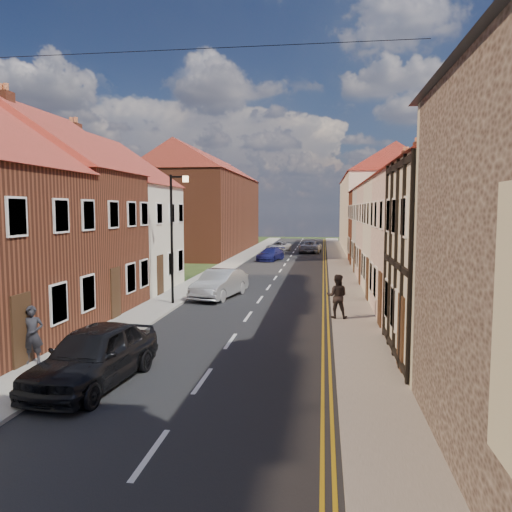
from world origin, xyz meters
name	(u,v)px	position (x,y,z in m)	size (l,w,h in m)	color
road	(275,278)	(0.00, 30.00, 0.01)	(7.00, 90.00, 0.02)	black
pavement_left	(210,276)	(-4.40, 30.00, 0.06)	(1.80, 90.00, 0.12)	#ADA79D
pavement_right	(343,279)	(4.40, 30.00, 0.06)	(1.80, 90.00, 0.12)	#ADA79D
cottage_r_white_near	(483,211)	(9.30, 18.10, 4.47)	(8.30, 6.00, 9.00)	#FFE0C9
cottage_r_cream_mid	(449,210)	(9.30, 23.50, 4.48)	(8.30, 5.20, 9.00)	beige
cottage_r_pink	(427,210)	(9.30, 28.90, 4.47)	(8.30, 6.00, 9.00)	#FFE0C9
cottage_r_white_far	(411,210)	(9.30, 34.30, 4.48)	(8.30, 5.20, 9.00)	#ACA8A2
cottage_r_cream_far	(400,210)	(9.30, 39.70, 4.47)	(8.30, 6.00, 9.00)	#5E2C1B
cottage_l_brick_mid	(39,209)	(-9.30, 18.05, 4.53)	(8.30, 5.70, 9.10)	#5E2C1B
cottage_l_pink	(98,212)	(-9.30, 23.85, 4.37)	(8.30, 6.30, 8.80)	beige
block_right_far	(379,203)	(9.30, 55.00, 5.29)	(8.30, 24.20, 10.50)	beige
block_left_far	(207,202)	(-9.30, 50.00, 5.29)	(8.30, 24.20, 10.50)	#5E2C1B
lamppost	(173,231)	(-3.81, 20.00, 3.54)	(0.88, 0.15, 6.00)	black
car_near	(94,355)	(-2.70, 9.37, 0.78)	(1.84, 4.58, 1.56)	black
car_mid	(220,284)	(-2.12, 22.33, 0.73)	(1.54, 4.41, 1.45)	#999CA0
car_far	(271,254)	(-1.50, 41.22, 0.57)	(1.59, 3.91, 1.13)	navy
car_distant	(278,246)	(-1.70, 51.25, 0.53)	(1.77, 3.84, 1.07)	#BABBC3
pedestrian_left	(32,335)	(-5.10, 10.50, 0.95)	(0.61, 0.40, 1.66)	black
pedestrian_right	(337,296)	(3.70, 17.77, 1.01)	(0.87, 0.68, 1.78)	black
car_distant_b	(311,247)	(1.81, 50.00, 0.63)	(2.11, 4.57, 1.27)	#ADAFB5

